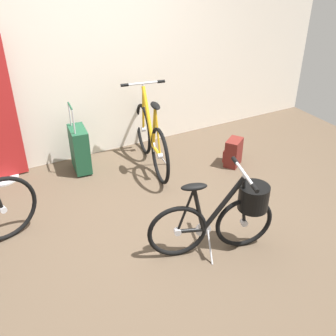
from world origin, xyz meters
name	(u,v)px	position (x,y,z in m)	size (l,w,h in m)	color
ground_plane	(170,226)	(0.00, 0.00, 0.00)	(6.51, 6.51, 0.00)	brown
back_wall	(96,42)	(0.00, 1.81, 1.38)	(6.51, 0.10, 2.76)	silver
folding_bike_foreground	(226,214)	(0.27, -0.50, 0.38)	(1.09, 0.52, 0.79)	black
display_bike_left	(151,139)	(0.35, 1.14, 0.36)	(0.53, 1.36, 0.96)	black
rolling_suitcase	(80,149)	(-0.43, 1.43, 0.28)	(0.21, 0.38, 0.83)	#19472D
backpack_on_floor	(233,153)	(1.23, 0.70, 0.17)	(0.28, 0.27, 0.34)	maroon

